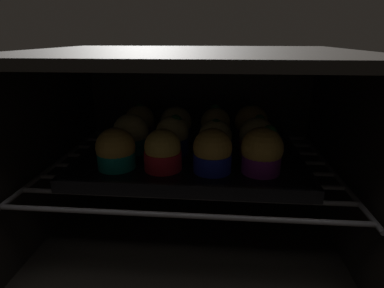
# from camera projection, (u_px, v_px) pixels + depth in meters

# --- Properties ---
(oven_cavity) EXTENTS (0.59, 0.47, 0.37)m
(oven_cavity) POSITION_uv_depth(u_px,v_px,m) (193.00, 141.00, 0.66)
(oven_cavity) COLOR black
(oven_cavity) RESTS_ON ground
(oven_rack) EXTENTS (0.55, 0.42, 0.01)m
(oven_rack) POSITION_uv_depth(u_px,v_px,m) (191.00, 164.00, 0.63)
(oven_rack) COLOR #4C494C
(oven_rack) RESTS_ON oven_cavity
(baking_tray) EXTENTS (0.42, 0.34, 0.02)m
(baking_tray) POSITION_uv_depth(u_px,v_px,m) (192.00, 156.00, 0.64)
(baking_tray) COLOR black
(baking_tray) RESTS_ON oven_rack
(muffin_row0_col0) EXTENTS (0.07, 0.07, 0.07)m
(muffin_row0_col0) POSITION_uv_depth(u_px,v_px,m) (116.00, 151.00, 0.56)
(muffin_row0_col0) COLOR #0C8C84
(muffin_row0_col0) RESTS_ON baking_tray
(muffin_row0_col1) EXTENTS (0.07, 0.07, 0.07)m
(muffin_row0_col1) POSITION_uv_depth(u_px,v_px,m) (163.00, 152.00, 0.55)
(muffin_row0_col1) COLOR red
(muffin_row0_col1) RESTS_ON baking_tray
(muffin_row0_col2) EXTENTS (0.07, 0.07, 0.08)m
(muffin_row0_col2) POSITION_uv_depth(u_px,v_px,m) (212.00, 152.00, 0.54)
(muffin_row0_col2) COLOR #1928B7
(muffin_row0_col2) RESTS_ON baking_tray
(muffin_row0_col3) EXTENTS (0.07, 0.07, 0.08)m
(muffin_row0_col3) POSITION_uv_depth(u_px,v_px,m) (262.00, 152.00, 0.54)
(muffin_row0_col3) COLOR #7A238C
(muffin_row0_col3) RESTS_ON baking_tray
(muffin_row1_col0) EXTENTS (0.07, 0.07, 0.08)m
(muffin_row1_col0) POSITION_uv_depth(u_px,v_px,m) (131.00, 135.00, 0.64)
(muffin_row1_col0) COLOR #0C8C84
(muffin_row1_col0) RESTS_ON baking_tray
(muffin_row1_col1) EXTENTS (0.07, 0.07, 0.08)m
(muffin_row1_col1) POSITION_uv_depth(u_px,v_px,m) (173.00, 136.00, 0.63)
(muffin_row1_col1) COLOR #1928B7
(muffin_row1_col1) RESTS_ON baking_tray
(muffin_row1_col2) EXTENTS (0.07, 0.07, 0.07)m
(muffin_row1_col2) POSITION_uv_depth(u_px,v_px,m) (215.00, 139.00, 0.62)
(muffin_row1_col2) COLOR #1928B7
(muffin_row1_col2) RESTS_ON baking_tray
(muffin_row1_col3) EXTENTS (0.07, 0.07, 0.08)m
(muffin_row1_col3) POSITION_uv_depth(u_px,v_px,m) (257.00, 138.00, 0.62)
(muffin_row1_col3) COLOR red
(muffin_row1_col3) RESTS_ON baking_tray
(muffin_row2_col0) EXTENTS (0.07, 0.07, 0.08)m
(muffin_row2_col0) POSITION_uv_depth(u_px,v_px,m) (140.00, 124.00, 0.72)
(muffin_row2_col0) COLOR #7A238C
(muffin_row2_col0) RESTS_ON baking_tray
(muffin_row2_col1) EXTENTS (0.07, 0.07, 0.08)m
(muffin_row2_col1) POSITION_uv_depth(u_px,v_px,m) (176.00, 125.00, 0.71)
(muffin_row2_col1) COLOR #1928B7
(muffin_row2_col1) RESTS_ON baking_tray
(muffin_row2_col2) EXTENTS (0.07, 0.07, 0.08)m
(muffin_row2_col2) POSITION_uv_depth(u_px,v_px,m) (215.00, 126.00, 0.70)
(muffin_row2_col2) COLOR silver
(muffin_row2_col2) RESTS_ON baking_tray
(muffin_row2_col3) EXTENTS (0.07, 0.07, 0.08)m
(muffin_row2_col3) POSITION_uv_depth(u_px,v_px,m) (251.00, 125.00, 0.70)
(muffin_row2_col3) COLOR #7A238C
(muffin_row2_col3) RESTS_ON baking_tray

